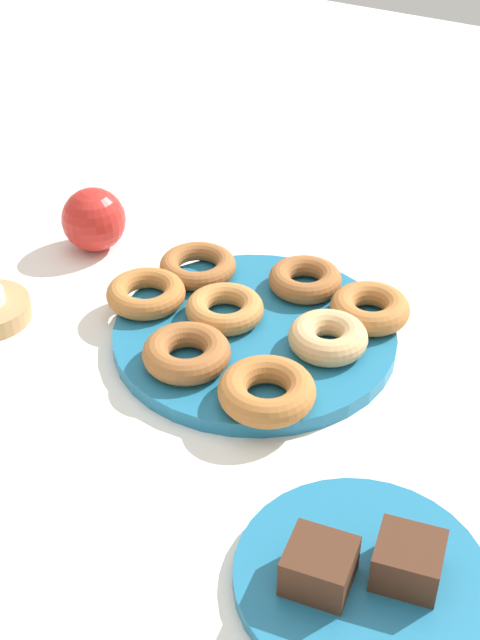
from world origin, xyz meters
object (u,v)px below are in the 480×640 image
at_px(apple, 94,220).
at_px(donut_2, 186,353).
at_px(donut_0, 328,337).
at_px(donut_7, 146,293).
at_px(donut_3, 226,308).
at_px(donut_1, 305,279).
at_px(brownie_near, 408,560).
at_px(donut_plate, 254,335).
at_px(brownie_far, 319,566).
at_px(donut_4, 198,266).
at_px(donut_6, 370,308).
at_px(cake_plate, 361,578).
at_px(donut_5, 267,391).

bearing_deg(apple, donut_2, 148.05).
bearing_deg(donut_0, donut_7, 8.21).
xyz_separation_m(donut_3, donut_7, (0.09, 0.02, -0.00)).
relative_size(donut_1, brownie_near, 1.64).
height_order(donut_0, donut_1, donut_0).
xyz_separation_m(donut_2, apple, (0.25, -0.15, 0.01)).
bearing_deg(donut_2, donut_1, -101.28).
relative_size(donut_plate, donut_7, 3.45).
bearing_deg(donut_plate, donut_7, 9.08).
distance_m(donut_0, brownie_far, 0.30).
bearing_deg(donut_plate, donut_4, -27.43).
xyz_separation_m(donut_plate, donut_6, (-0.10, -0.08, 0.02)).
bearing_deg(donut_6, donut_7, 24.38).
bearing_deg(brownie_far, cake_plate, -135.00).
height_order(donut_0, donut_5, same).
distance_m(donut_plate, donut_1, 0.10).
height_order(donut_1, apple, apple).
relative_size(donut_4, apple, 1.12).
bearing_deg(apple, cake_plate, 149.98).
distance_m(donut_4, cake_plate, 0.45).
relative_size(donut_5, donut_7, 1.07).
relative_size(donut_plate, brownie_far, 5.96).
height_order(donut_2, donut_4, donut_2).
distance_m(donut_2, donut_6, 0.21).
bearing_deg(brownie_near, apple, -27.33).
xyz_separation_m(donut_0, apple, (0.36, -0.06, 0.01)).
relative_size(donut_2, donut_5, 0.95).
relative_size(donut_7, brownie_near, 1.73).
xyz_separation_m(donut_1, cake_plate, (-0.23, 0.33, -0.02)).
distance_m(brownie_near, brownie_far, 0.07).
bearing_deg(donut_4, brownie_near, 144.29).
relative_size(donut_plate, donut_3, 3.57).
bearing_deg(donut_0, apple, -8.76).
distance_m(donut_6, apple, 0.37).
bearing_deg(donut_2, donut_3, -83.70).
bearing_deg(cake_plate, donut_2, -28.16).
height_order(cake_plate, brownie_far, brownie_far).
distance_m(donut_plate, donut_4, 0.13).
xyz_separation_m(donut_7, cake_plate, (-0.37, 0.21, -0.02)).
bearing_deg(donut_5, cake_plate, 141.13).
height_order(donut_6, cake_plate, donut_6).
relative_size(donut_0, cake_plate, 0.41).
height_order(donut_0, brownie_near, brownie_near).
bearing_deg(apple, donut_3, 165.21).
xyz_separation_m(brownie_near, apple, (0.54, -0.28, 0.01)).
bearing_deg(donut_7, donut_1, -139.50).
height_order(donut_0, donut_6, donut_0).
relative_size(brownie_far, apple, 0.64).
bearing_deg(cake_plate, donut_7, -29.75).
xyz_separation_m(cake_plate, brownie_far, (0.03, 0.03, 0.02)).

